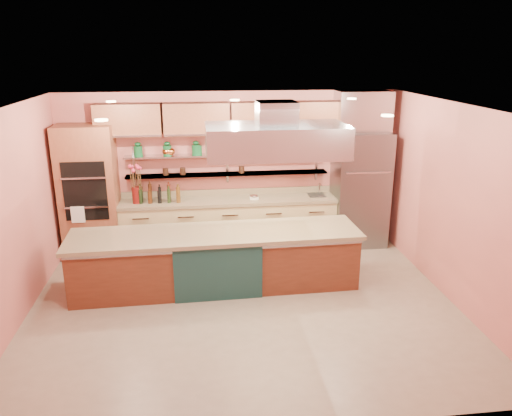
{
  "coord_description": "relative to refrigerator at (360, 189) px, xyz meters",
  "views": [
    {
      "loc": [
        -0.59,
        -6.35,
        3.51
      ],
      "look_at": [
        0.3,
        1.0,
        1.13
      ],
      "focal_mm": 35.0,
      "sensor_mm": 36.0,
      "label": 1
    }
  ],
  "objects": [
    {
      "name": "wall_front",
      "position": [
        -2.35,
        -4.64,
        0.35
      ],
      "size": [
        6.0,
        0.04,
        2.8
      ],
      "primitive_type": "cube",
      "color": "#CA695F",
      "rests_on": "floor"
    },
    {
      "name": "wall_left",
      "position": [
        -5.35,
        -2.14,
        0.35
      ],
      "size": [
        0.04,
        5.0,
        2.8
      ],
      "primitive_type": "cube",
      "color": "#CA695F",
      "rests_on": "floor"
    },
    {
      "name": "green_canister",
      "position": [
        -2.92,
        0.23,
        0.75
      ],
      "size": [
        0.16,
        0.16,
        0.16
      ],
      "primitive_type": "cylinder",
      "rotation": [
        0.0,
        0.0,
        0.18
      ],
      "color": "#104A23",
      "rests_on": "wall_shelf_upper"
    },
    {
      "name": "floor",
      "position": [
        -2.35,
        -2.14,
        -1.06
      ],
      "size": [
        6.0,
        5.0,
        0.02
      ],
      "primitive_type": "cube",
      "color": "gray",
      "rests_on": "ground"
    },
    {
      "name": "oven_stack",
      "position": [
        -4.8,
        0.04,
        0.1
      ],
      "size": [
        0.95,
        0.64,
        2.3
      ],
      "primitive_type": "cube",
      "color": "brown",
      "rests_on": "floor"
    },
    {
      "name": "wall_shelf_lower",
      "position": [
        -2.4,
        0.23,
        0.3
      ],
      "size": [
        3.6,
        0.26,
        0.03
      ],
      "primitive_type": "cube",
      "color": "#A8ABAF",
      "rests_on": "wall_back"
    },
    {
      "name": "wall_right",
      "position": [
        0.65,
        -2.14,
        0.35
      ],
      "size": [
        0.04,
        5.0,
        2.8
      ],
      "primitive_type": "cube",
      "color": "#CA695F",
      "rests_on": "floor"
    },
    {
      "name": "range_hood",
      "position": [
        -1.81,
        -1.49,
        1.2
      ],
      "size": [
        2.0,
        1.0,
        0.45
      ],
      "primitive_type": "cube",
      "color": "#A8ABAF",
      "rests_on": "ceiling"
    },
    {
      "name": "kitchen_scale",
      "position": [
        -1.95,
        0.01,
        -0.08
      ],
      "size": [
        0.15,
        0.12,
        0.09
      ],
      "primitive_type": "cube",
      "rotation": [
        0.0,
        0.0,
        0.01
      ],
      "color": "silver",
      "rests_on": "back_counter"
    },
    {
      "name": "back_counter",
      "position": [
        -2.4,
        0.06,
        -0.58
      ],
      "size": [
        3.84,
        0.64,
        0.93
      ],
      "primitive_type": "cube",
      "color": "tan",
      "rests_on": "floor"
    },
    {
      "name": "copper_kettle",
      "position": [
        -3.4,
        0.23,
        0.73
      ],
      "size": [
        0.21,
        0.21,
        0.14
      ],
      "primitive_type": "ellipsoid",
      "rotation": [
        0.0,
        0.0,
        0.25
      ],
      "color": "#C2642C",
      "rests_on": "wall_shelf_upper"
    },
    {
      "name": "wall_shelf_upper",
      "position": [
        -2.4,
        0.23,
        0.65
      ],
      "size": [
        3.6,
        0.26,
        0.03
      ],
      "primitive_type": "cube",
      "color": "#A8ABAF",
      "rests_on": "wall_back"
    },
    {
      "name": "island",
      "position": [
        -2.71,
        -1.49,
        -0.61
      ],
      "size": [
        4.27,
        1.04,
        0.89
      ],
      "primitive_type": "cube",
      "rotation": [
        0.0,
        0.0,
        0.03
      ],
      "color": "#5E2C1A",
      "rests_on": "floor"
    },
    {
      "name": "bar_faucet",
      "position": [
        -0.73,
        0.11,
        -0.01
      ],
      "size": [
        0.04,
        0.04,
        0.22
      ],
      "primitive_type": "cylinder",
      "rotation": [
        0.0,
        0.0,
        -0.4
      ],
      "color": "silver",
      "rests_on": "back_counter"
    },
    {
      "name": "upper_cabinets",
      "position": [
        -2.35,
        0.18,
        1.3
      ],
      "size": [
        4.6,
        0.36,
        0.55
      ],
      "primitive_type": "cube",
      "color": "brown",
      "rests_on": "wall_back"
    },
    {
      "name": "flower_vase",
      "position": [
        -4.0,
        0.01,
        0.02
      ],
      "size": [
        0.19,
        0.19,
        0.29
      ],
      "primitive_type": "cylinder",
      "rotation": [
        0.0,
        0.0,
        0.22
      ],
      "color": "#5C0F0D",
      "rests_on": "back_counter"
    },
    {
      "name": "ceiling",
      "position": [
        -2.35,
        -2.14,
        1.75
      ],
      "size": [
        6.0,
        5.0,
        0.02
      ],
      "primitive_type": "cube",
      "color": "black",
      "rests_on": "wall_back"
    },
    {
      "name": "wall_back",
      "position": [
        -2.35,
        0.36,
        0.35
      ],
      "size": [
        6.0,
        0.04,
        2.8
      ],
      "primitive_type": "cube",
      "color": "#CA695F",
      "rests_on": "floor"
    },
    {
      "name": "oil_bottle_cluster",
      "position": [
        -3.61,
        0.01,
        0.0
      ],
      "size": [
        0.8,
        0.42,
        0.25
      ],
      "primitive_type": "cube",
      "rotation": [
        0.0,
        0.0,
        -0.28
      ],
      "color": "black",
      "rests_on": "back_counter"
    },
    {
      "name": "refrigerator",
      "position": [
        0.0,
        0.0,
        0.0
      ],
      "size": [
        0.95,
        0.72,
        2.1
      ],
      "primitive_type": "cube",
      "color": "slate",
      "rests_on": "floor"
    },
    {
      "name": "ceiling_downlights",
      "position": [
        -2.35,
        -1.94,
        1.72
      ],
      "size": [
        4.0,
        2.8,
        0.02
      ],
      "primitive_type": "cube",
      "color": "#FFE5A5",
      "rests_on": "ceiling"
    }
  ]
}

